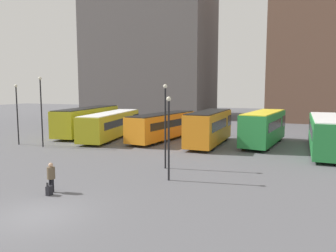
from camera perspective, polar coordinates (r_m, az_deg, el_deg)
The scene contains 14 objects.
ground_plane at distance 15.76m, azimuth -21.88°, elevation -14.23°, with size 160.00×160.00×0.00m, color #56565B.
building_block_left at distance 67.73m, azimuth -3.09°, elevation 15.24°, with size 24.04×15.20×31.25m.
bus_0 at distance 40.20m, azimuth -13.67°, elevation 1.09°, with size 4.27×12.47×3.17m.
bus_1 at distance 36.58m, azimuth -9.81°, elevation 0.36°, with size 4.50×12.29×2.82m.
bus_2 at distance 34.67m, azimuth -0.84°, elevation 0.11°, with size 3.84×10.87×2.83m.
bus_3 at distance 31.91m, azimuth 7.21°, elevation -0.12°, with size 2.51×9.17×3.26m.
bus_4 at distance 32.97m, azimuth 16.35°, elevation -0.15°, with size 3.61×9.49×3.22m.
bus_5 at distance 31.24m, azimuth 25.92°, elevation -1.07°, with size 2.68×11.65×3.04m.
traveler at distance 18.47m, azimuth -19.69°, elevation -8.00°, with size 0.42×0.42×1.59m.
suitcase at distance 18.17m, azimuth -19.98°, elevation -10.53°, with size 0.22×0.32×0.70m.
lamp_post_0 at distance 34.78m, azimuth -24.80°, elevation 2.62°, with size 0.28×0.28×5.83m.
lamp_post_1 at distance 32.45m, azimuth -21.21°, elevation 3.16°, with size 0.28×0.28×6.51m.
lamp_post_2 at distance 19.22m, azimuth 0.13°, elevation -0.85°, with size 0.28×0.28×4.99m.
lamp_post_3 at distance 22.10m, azimuth -0.47°, elevation 1.14°, with size 0.28×0.28×5.74m.
Camera 1 is at (10.30, -10.59, 5.49)m, focal length 35.00 mm.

